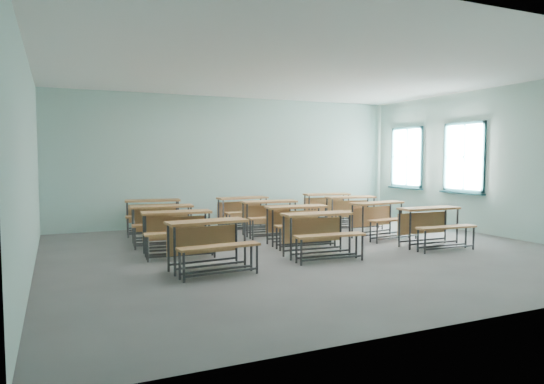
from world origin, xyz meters
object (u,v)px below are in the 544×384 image
(desk_unit_r0c0, at_px, (210,238))
(desk_unit_r3c0, at_px, (153,211))
(desk_unit_r2c0, at_px, (163,218))
(desk_unit_r1c1, at_px, (299,219))
(desk_unit_r3c1, at_px, (244,208))
(desk_unit_r2c1, at_px, (271,212))
(desk_unit_r2c2, at_px, (352,207))
(desk_unit_r3c2, at_px, (328,203))
(desk_unit_r0c1, at_px, (320,228))
(desk_unit_r1c2, at_px, (381,214))
(desk_unit_r1c0, at_px, (178,226))
(desk_unit_r0c2, at_px, (432,221))

(desk_unit_r0c0, xyz_separation_m, desk_unit_r3c0, (-0.10, 3.99, 0.00))
(desk_unit_r2c0, bearing_deg, desk_unit_r1c1, -20.95)
(desk_unit_r2c0, distance_m, desk_unit_r3c1, 2.51)
(desk_unit_r3c1, bearing_deg, desk_unit_r2c0, -151.92)
(desk_unit_r2c1, xyz_separation_m, desk_unit_r3c0, (-2.27, 1.33, 0.00))
(desk_unit_r2c2, distance_m, desk_unit_r3c2, 1.06)
(desk_unit_r0c0, distance_m, desk_unit_r0c1, 2.00)
(desk_unit_r1c2, height_order, desk_unit_r2c2, same)
(desk_unit_r0c1, bearing_deg, desk_unit_r0c0, -170.78)
(desk_unit_r0c0, height_order, desk_unit_r3c0, same)
(desk_unit_r2c1, xyz_separation_m, desk_unit_r2c2, (2.27, 0.28, 0.00))
(desk_unit_r1c2, height_order, desk_unit_r2c0, same)
(desk_unit_r0c0, height_order, desk_unit_r3c1, same)
(desk_unit_r0c0, height_order, desk_unit_r1c0, same)
(desk_unit_r2c0, distance_m, desk_unit_r2c1, 2.35)
(desk_unit_r0c1, bearing_deg, desk_unit_r0c2, 1.64)
(desk_unit_r1c2, bearing_deg, desk_unit_r1c1, 172.69)
(desk_unit_r0c0, bearing_deg, desk_unit_r3c1, 58.26)
(desk_unit_r0c2, bearing_deg, desk_unit_r3c2, 91.60)
(desk_unit_r0c1, distance_m, desk_unit_r3c2, 4.49)
(desk_unit_r3c2, bearing_deg, desk_unit_r3c0, -172.06)
(desk_unit_r0c0, xyz_separation_m, desk_unit_r3c2, (4.40, 3.99, 0.00))
(desk_unit_r0c1, relative_size, desk_unit_r3c1, 1.02)
(desk_unit_r1c0, bearing_deg, desk_unit_r0c1, -25.39)
(desk_unit_r2c0, relative_size, desk_unit_r2c2, 0.98)
(desk_unit_r0c2, height_order, desk_unit_r1c0, same)
(desk_unit_r1c2, bearing_deg, desk_unit_r1c0, 172.20)
(desk_unit_r0c2, xyz_separation_m, desk_unit_r2c0, (-4.55, 2.43, 0.00))
(desk_unit_r0c1, height_order, desk_unit_r3c0, same)
(desk_unit_r3c0, bearing_deg, desk_unit_r1c0, -84.54)
(desk_unit_r1c2, height_order, desk_unit_r2c1, same)
(desk_unit_r0c1, xyz_separation_m, desk_unit_r2c2, (2.46, 2.73, 0.00))
(desk_unit_r0c0, distance_m, desk_unit_r2c0, 2.57)
(desk_unit_r0c0, height_order, desk_unit_r1c2, same)
(desk_unit_r1c2, height_order, desk_unit_r3c2, same)
(desk_unit_r1c0, bearing_deg, desk_unit_r3c0, 93.33)
(desk_unit_r2c0, xyz_separation_m, desk_unit_r3c0, (0.08, 1.42, 0.00))
(desk_unit_r1c2, relative_size, desk_unit_r3c0, 1.01)
(desk_unit_r0c0, distance_m, desk_unit_r2c2, 5.33)
(desk_unit_r2c2, xyz_separation_m, desk_unit_r3c1, (-2.45, 0.88, 0.00))
(desk_unit_r0c0, xyz_separation_m, desk_unit_r1c0, (-0.15, 1.43, 0.00))
(desk_unit_r0c0, relative_size, desk_unit_r2c1, 0.99)
(desk_unit_r1c0, bearing_deg, desk_unit_r0c0, -79.69)
(desk_unit_r0c0, bearing_deg, desk_unit_r1c2, 14.80)
(desk_unit_r0c0, distance_m, desk_unit_r1c2, 4.39)
(desk_unit_r0c2, bearing_deg, desk_unit_r0c1, -179.60)
(desk_unit_r1c0, relative_size, desk_unit_r2c0, 0.99)
(desk_unit_r0c2, height_order, desk_unit_r3c0, same)
(desk_unit_r0c0, relative_size, desk_unit_r3c1, 1.02)
(desk_unit_r1c0, distance_m, desk_unit_r2c0, 1.14)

